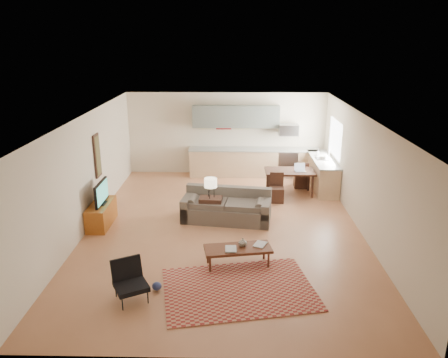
{
  "coord_description": "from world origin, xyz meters",
  "views": [
    {
      "loc": [
        0.21,
        -9.67,
        4.44
      ],
      "look_at": [
        0.0,
        0.3,
        1.15
      ],
      "focal_mm": 35.0,
      "sensor_mm": 36.0,
      "label": 1
    }
  ],
  "objects_px": {
    "sofa": "(227,206)",
    "dining_table": "(289,182)",
    "tv_credenza": "(101,214)",
    "console_table": "(211,210)",
    "armchair": "(131,282)",
    "coffee_table": "(238,256)"
  },
  "relations": [
    {
      "from": "sofa",
      "to": "console_table",
      "type": "bearing_deg",
      "value": -159.95
    },
    {
      "from": "armchair",
      "to": "console_table",
      "type": "height_order",
      "value": "armchair"
    },
    {
      "from": "sofa",
      "to": "dining_table",
      "type": "bearing_deg",
      "value": 55.63
    },
    {
      "from": "armchair",
      "to": "tv_credenza",
      "type": "distance_m",
      "value": 3.5
    },
    {
      "from": "armchair",
      "to": "sofa",
      "type": "bearing_deg",
      "value": 36.99
    },
    {
      "from": "tv_credenza",
      "to": "armchair",
      "type": "bearing_deg",
      "value": -65.61
    },
    {
      "from": "coffee_table",
      "to": "console_table",
      "type": "bearing_deg",
      "value": 96.73
    },
    {
      "from": "armchair",
      "to": "tv_credenza",
      "type": "bearing_deg",
      "value": 85.93
    },
    {
      "from": "dining_table",
      "to": "armchair",
      "type": "bearing_deg",
      "value": -122.13
    },
    {
      "from": "tv_credenza",
      "to": "console_table",
      "type": "height_order",
      "value": "console_table"
    },
    {
      "from": "sofa",
      "to": "dining_table",
      "type": "relative_size",
      "value": 1.6
    },
    {
      "from": "coffee_table",
      "to": "dining_table",
      "type": "bearing_deg",
      "value": 60.13
    },
    {
      "from": "coffee_table",
      "to": "tv_credenza",
      "type": "bearing_deg",
      "value": 139.98
    },
    {
      "from": "armchair",
      "to": "dining_table",
      "type": "distance_m",
      "value": 6.47
    },
    {
      "from": "sofa",
      "to": "armchair",
      "type": "height_order",
      "value": "sofa"
    },
    {
      "from": "sofa",
      "to": "tv_credenza",
      "type": "bearing_deg",
      "value": -165.49
    },
    {
      "from": "tv_credenza",
      "to": "dining_table",
      "type": "height_order",
      "value": "dining_table"
    },
    {
      "from": "tv_credenza",
      "to": "dining_table",
      "type": "distance_m",
      "value": 5.38
    },
    {
      "from": "armchair",
      "to": "coffee_table",
      "type": "bearing_deg",
      "value": 5.45
    },
    {
      "from": "armchair",
      "to": "console_table",
      "type": "distance_m",
      "value": 3.66
    },
    {
      "from": "armchair",
      "to": "console_table",
      "type": "xyz_separation_m",
      "value": [
        1.22,
        3.45,
        -0.04
      ]
    },
    {
      "from": "sofa",
      "to": "console_table",
      "type": "height_order",
      "value": "sofa"
    }
  ]
}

